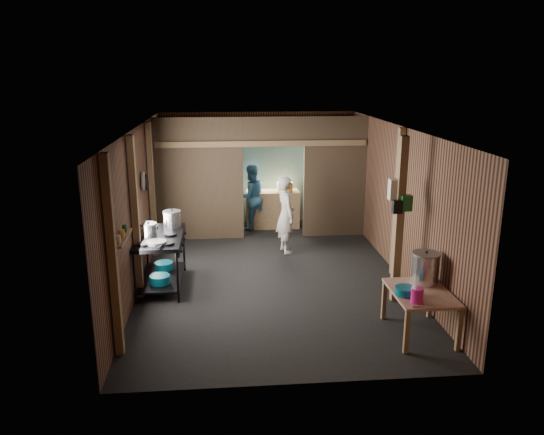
{
  "coord_description": "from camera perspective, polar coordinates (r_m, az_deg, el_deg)",
  "views": [
    {
      "loc": [
        -0.79,
        -8.89,
        3.52
      ],
      "look_at": [
        0.0,
        -0.2,
        1.1
      ],
      "focal_mm": 35.13,
      "sensor_mm": 36.0,
      "label": 1
    }
  ],
  "objects": [
    {
      "name": "stove_saucepan",
      "position": [
        9.29,
        -12.78,
        -0.97
      ],
      "size": [
        0.18,
        0.18,
        0.1
      ],
      "primitive_type": "cylinder",
      "rotation": [
        0.0,
        0.0,
        -0.08
      ],
      "color": "silver",
      "rests_on": "gas_range"
    },
    {
      "name": "partition_right",
      "position": [
        11.56,
        6.74,
        4.32
      ],
      "size": [
        1.35,
        0.1,
        2.6
      ],
      "primitive_type": "cube",
      "color": "#4B3C28",
      "rests_on": "floor"
    },
    {
      "name": "wall_right",
      "position": [
        9.66,
        13.31,
        1.78
      ],
      "size": [
        0.0,
        7.0,
        2.6
      ],
      "primitive_type": "cube",
      "color": "brown",
      "rests_on": "ground"
    },
    {
      "name": "stove_pot_med",
      "position": [
        8.93,
        -13.08,
        -1.34
      ],
      "size": [
        0.31,
        0.31,
        0.24
      ],
      "primitive_type": null,
      "rotation": [
        0.0,
        0.0,
        -0.14
      ],
      "color": "silver",
      "rests_on": "gas_range"
    },
    {
      "name": "wall_shelf",
      "position": [
        7.25,
        -15.79,
        -2.13
      ],
      "size": [
        0.14,
        0.8,
        0.03
      ],
      "primitive_type": "cube",
      "color": "#906F52",
      "rests_on": "wall_left"
    },
    {
      "name": "pan_lid_big",
      "position": [
        9.59,
        -13.63,
        3.81
      ],
      "size": [
        0.03,
        0.34,
        0.34
      ],
      "primitive_type": "cylinder",
      "rotation": [
        0.0,
        1.57,
        0.0
      ],
      "color": "gray",
      "rests_on": "wall_left"
    },
    {
      "name": "yellow_tub",
      "position": [
        12.2,
        1.4,
        3.33
      ],
      "size": [
        0.36,
        0.36,
        0.2
      ],
      "primitive_type": "cylinder",
      "color": "gold",
      "rests_on": "back_counter"
    },
    {
      "name": "post_left_b",
      "position": [
        8.51,
        -14.41,
        -0.13
      ],
      "size": [
        0.1,
        0.12,
        2.6
      ],
      "primitive_type": "cube",
      "color": "#906F52",
      "rests_on": "floor"
    },
    {
      "name": "prep_table",
      "position": [
        7.68,
        15.52,
        -9.81
      ],
      "size": [
        0.77,
        1.06,
        0.63
      ],
      "primitive_type": null,
      "color": "tan",
      "rests_on": "floor"
    },
    {
      "name": "pan_lid_small",
      "position": [
        9.99,
        -13.28,
        3.71
      ],
      "size": [
        0.03,
        0.3,
        0.3
      ],
      "primitive_type": "cylinder",
      "rotation": [
        0.0,
        1.57,
        0.0
      ],
      "color": "black",
      "rests_on": "wall_left"
    },
    {
      "name": "partition_header",
      "position": [
        11.21,
        0.17,
        9.25
      ],
      "size": [
        1.3,
        0.1,
        0.6
      ],
      "primitive_type": "cube",
      "color": "#4B3C28",
      "rests_on": "wall_back"
    },
    {
      "name": "bag_green",
      "position": [
        8.23,
        14.18,
        1.52
      ],
      "size": [
        0.16,
        0.12,
        0.24
      ],
      "primitive_type": "cube",
      "color": "#195B25",
      "rests_on": "post_free"
    },
    {
      "name": "wall_front",
      "position": [
        5.89,
        2.91,
        -6.7
      ],
      "size": [
        4.5,
        0.0,
        2.6
      ],
      "primitive_type": "cube",
      "color": "brown",
      "rests_on": "ground"
    },
    {
      "name": "blue_tub_front",
      "position": [
        8.89,
        -11.94,
        -6.49
      ],
      "size": [
        0.33,
        0.33,
        0.14
      ],
      "primitive_type": "cylinder",
      "color": "#0A6177",
      "rests_on": "gas_range"
    },
    {
      "name": "jar_yellow",
      "position": [
        7.23,
        -15.82,
        -1.63
      ],
      "size": [
        0.08,
        0.08,
        0.1
      ],
      "primitive_type": "cylinder",
      "color": "gold",
      "rests_on": "wall_shelf"
    },
    {
      "name": "wall_back",
      "position": [
        12.62,
        -1.52,
        5.36
      ],
      "size": [
        4.5,
        0.0,
        2.6
      ],
      "primitive_type": "cube",
      "color": "brown",
      "rests_on": "ground"
    },
    {
      "name": "post_left_a",
      "position": [
        6.82,
        -16.71,
        -4.2
      ],
      "size": [
        0.1,
        0.12,
        2.6
      ],
      "primitive_type": "cube",
      "color": "#906F52",
      "rests_on": "floor"
    },
    {
      "name": "bag_white",
      "position": [
        8.28,
        13.17,
        2.95
      ],
      "size": [
        0.22,
        0.15,
        0.32
      ],
      "primitive_type": "cube",
      "color": "beige",
      "rests_on": "post_free"
    },
    {
      "name": "ceiling",
      "position": [
        8.98,
        -0.12,
        9.61
      ],
      "size": [
        4.5,
        7.0,
        0.0
      ],
      "primitive_type": "cube",
      "color": "#333231",
      "rests_on": "ground"
    },
    {
      "name": "pink_bucket",
      "position": [
        7.17,
        15.29,
        -8.04
      ],
      "size": [
        0.2,
        0.2,
        0.19
      ],
      "primitive_type": "cylinder",
      "rotation": [
        0.0,
        0.0,
        0.3
      ],
      "color": "#C91C7F",
      "rests_on": "prep_table"
    },
    {
      "name": "gas_range",
      "position": [
        9.09,
        -11.8,
        -4.6
      ],
      "size": [
        0.78,
        1.52,
        0.9
      ],
      "primitive_type": null,
      "color": "black",
      "rests_on": "floor"
    },
    {
      "name": "stock_pot",
      "position": [
        7.79,
        16.1,
        -5.28
      ],
      "size": [
        0.51,
        0.51,
        0.46
      ],
      "primitive_type": null,
      "rotation": [
        0.0,
        0.0,
        0.35
      ],
      "color": "silver",
      "rests_on": "prep_table"
    },
    {
      "name": "worker_back",
      "position": [
        12.06,
        -2.27,
        2.22
      ],
      "size": [
        0.9,
        0.81,
        1.51
      ],
      "primitive_type": "imported",
      "rotation": [
        0.0,
        0.0,
        3.54
      ],
      "color": "teal",
      "rests_on": "floor"
    },
    {
      "name": "floor",
      "position": [
        9.6,
        -0.11,
        -6.02
      ],
      "size": [
        4.5,
        7.0,
        0.0
      ],
      "primitive_type": "cube",
      "color": "black",
      "rests_on": "ground"
    },
    {
      "name": "wall_clock",
      "position": [
        12.44,
        -0.35,
        8.02
      ],
      "size": [
        0.2,
        0.03,
        0.2
      ],
      "primitive_type": "cylinder",
      "rotation": [
        1.57,
        0.0,
        0.0
      ],
      "color": "beige",
      "rests_on": "wall_back"
    },
    {
      "name": "jar_white",
      "position": [
        6.99,
        -16.18,
        -2.24
      ],
      "size": [
        0.07,
        0.07,
        0.1
      ],
      "primitive_type": "cylinder",
      "color": "beige",
      "rests_on": "wall_shelf"
    },
    {
      "name": "stove_pot_large",
      "position": [
        9.35,
        -10.65,
        -0.21
      ],
      "size": [
        0.31,
        0.31,
        0.31
      ],
      "primitive_type": null,
      "rotation": [
        0.0,
        0.0,
        0.03
      ],
      "color": "silver",
      "rests_on": "gas_range"
    },
    {
      "name": "cross_beam",
      "position": [
        11.17,
        -1.09,
        7.93
      ],
      "size": [
        4.4,
        0.12,
        0.12
      ],
      "primitive_type": "cube",
      "color": "#906F52",
      "rests_on": "wall_left"
    },
    {
      "name": "post_free",
      "position": [
        8.34,
        13.46,
        -0.38
      ],
      "size": [
        0.12,
        0.12,
        2.6
      ],
      "primitive_type": "cube",
      "color": "#906F52",
      "rests_on": "floor"
    },
    {
      "name": "frying_pan",
      "position": [
        8.52,
        -12.31,
        -2.64
      ],
      "size": [
        0.47,
        0.61,
        0.07
      ],
      "primitive_type": null,
      "rotation": [
        0.0,
        0.0,
        -0.32
      ],
      "color": "gray",
      "rests_on": "gas_range"
    },
    {
      "name": "turquoise_panel",
      "position": [
        12.57,
        -1.5,
        5.09
      ],
      "size": [
        4.4,
        0.06,
        2.5
      ],
      "primitive_type": "cube",
      "color": "#81BEB8",
      "rests_on": "wall_back"
    },
    {
      "name": "back_counter",
      "position": [
        12.29,
        0.07,
        0.91
      ],
      "size": [
        1.2,
        0.5,
        0.85
      ],
      "primitive_type": "cube",
      "color": "#906F52",
      "rests_on": "floor"
    },
    {
      "name": "wash_basin",
      "position": [
        7.38,
        14.13,
        -7.63
      ],
      "size": [
        0.36,
        0.36,
        0.11
      ],
      "primitive_type": "cylinder",
      "rotation": [
        0.0,
        0.0,
        0.32
      ],
      "color": "#0A6177",
      "rests_on": "prep_table"
    },
    {
      "name": "bag_black",
      "position": [
        8.18,
        13.28,
        1.14
      ],
      "size": [
        0.14,
        0.1,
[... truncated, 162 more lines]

